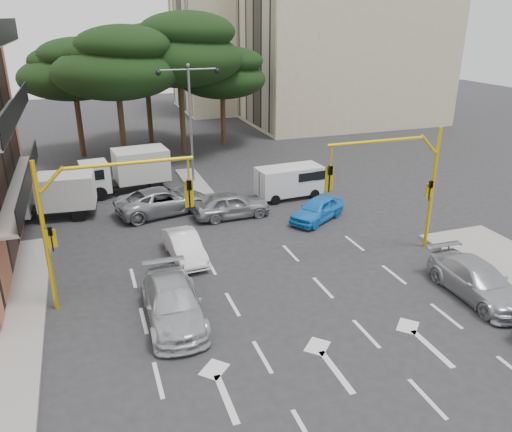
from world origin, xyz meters
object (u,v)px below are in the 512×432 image
at_px(car_white_hatch, 185,247).
at_px(van_white, 289,182).
at_px(signal_mast_left, 93,211).
at_px(car_silver_wagon, 173,303).
at_px(signal_mast_right, 402,176).
at_px(car_silver_cross_a, 163,201).
at_px(car_silver_cross_b, 231,205).
at_px(box_truck_b, 126,172).
at_px(car_blue_compact, 317,209).
at_px(street_lamp_center, 190,103).
at_px(car_silver_parked, 478,281).
at_px(box_truck_a, 50,197).

distance_m(car_white_hatch, van_white, 10.23).
distance_m(signal_mast_left, car_silver_wagon, 4.57).
height_order(signal_mast_right, signal_mast_left, same).
height_order(car_silver_cross_a, car_silver_cross_b, car_silver_cross_a).
relative_size(signal_mast_left, box_truck_b, 1.08).
bearing_deg(car_silver_wagon, car_blue_compact, 39.17).
distance_m(street_lamp_center, car_silver_parked, 20.69).
bearing_deg(van_white, signal_mast_right, 7.39).
xyz_separation_m(car_silver_wagon, box_truck_b, (-0.11, 15.78, 0.64)).
xyz_separation_m(car_silver_parked, box_truck_b, (-12.10, 18.16, 0.67)).
bearing_deg(box_truck_a, box_truck_b, -48.82).
distance_m(signal_mast_left, car_white_hatch, 5.69).
relative_size(signal_mast_right, car_silver_cross_b, 1.38).
height_order(signal_mast_right, box_truck_a, signal_mast_right).
bearing_deg(car_silver_parked, car_silver_wagon, 170.25).
relative_size(van_white, box_truck_a, 0.80).
height_order(car_white_hatch, box_truck_b, box_truck_b).
distance_m(car_white_hatch, car_blue_compact, 8.32).
height_order(car_silver_cross_a, van_white, van_white).
distance_m(car_silver_wagon, van_white, 14.71).
height_order(car_silver_wagon, car_silver_cross_a, car_silver_cross_a).
height_order(car_white_hatch, car_blue_compact, car_blue_compact).
xyz_separation_m(car_silver_wagon, car_silver_cross_a, (1.49, 11.21, 0.03)).
distance_m(car_silver_cross_a, car_silver_cross_b, 4.04).
height_order(signal_mast_right, van_white, signal_mast_right).
xyz_separation_m(street_lamp_center, car_silver_parked, (7.60, -18.66, -4.72)).
height_order(car_silver_cross_b, car_silver_parked, car_silver_cross_b).
xyz_separation_m(signal_mast_right, box_truck_b, (-11.30, 13.51, -2.51)).
bearing_deg(street_lamp_center, car_blue_compact, -60.89).
distance_m(car_blue_compact, car_silver_parked, 9.93).
relative_size(signal_mast_left, car_blue_compact, 1.56).
bearing_deg(car_blue_compact, box_truck_a, -142.64).
bearing_deg(car_silver_cross_a, box_truck_b, 7.61).
relative_size(signal_mast_right, van_white, 1.47).
distance_m(box_truck_a, box_truck_b, 5.55).
bearing_deg(car_white_hatch, car_silver_wagon, -109.75).
bearing_deg(box_truck_b, car_white_hatch, -177.60).
height_order(signal_mast_right, car_blue_compact, signal_mast_right).
xyz_separation_m(car_silver_cross_a, car_silver_cross_b, (3.56, -1.92, -0.02)).
distance_m(signal_mast_left, car_silver_parked, 15.47).
relative_size(car_silver_parked, box_truck_b, 0.87).
relative_size(street_lamp_center, van_white, 1.91).
distance_m(car_silver_cross_b, box_truck_a, 10.20).
bearing_deg(signal_mast_left, box_truck_b, 80.32).
distance_m(car_silver_cross_a, car_silver_parked, 17.17).
relative_size(car_blue_compact, car_silver_wagon, 0.76).
height_order(street_lamp_center, car_silver_cross_b, street_lamp_center).
xyz_separation_m(car_silver_wagon, van_white, (9.43, 11.28, 0.29)).
distance_m(street_lamp_center, box_truck_b, 6.08).
distance_m(car_silver_cross_a, box_truck_b, 4.89).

